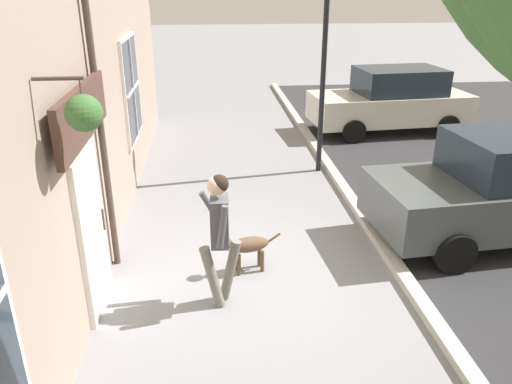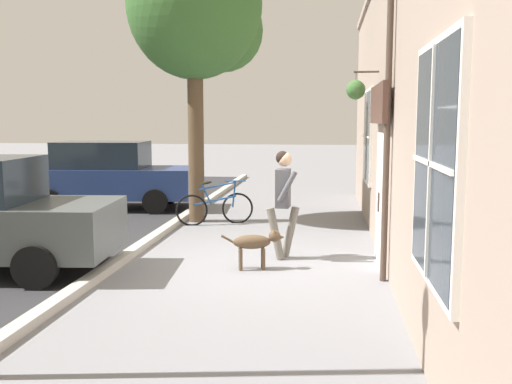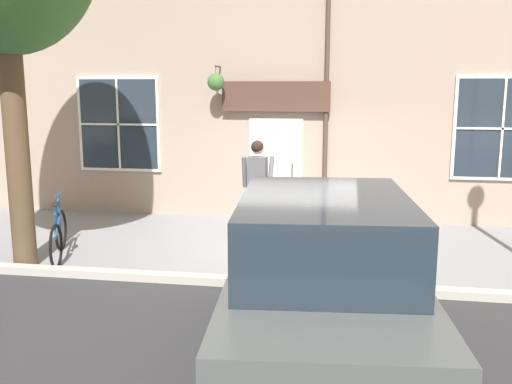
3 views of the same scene
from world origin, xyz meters
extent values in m
plane|color=gray|center=(0.00, 0.00, 0.00)|extent=(90.00, 90.00, 0.00)
cube|color=#B2ADA3|center=(2.00, 0.00, 0.06)|extent=(0.20, 28.00, 0.12)
cube|color=gray|center=(-2.35, 0.00, 2.49)|extent=(0.30, 18.00, 4.97)
cube|color=white|center=(-2.18, -0.40, 1.05)|extent=(0.10, 1.10, 2.10)
cube|color=#232D38|center=(-2.15, -0.40, 1.00)|extent=(0.03, 0.90, 1.90)
cylinder|color=#47382D|center=(-2.09, -0.05, 1.05)|extent=(0.03, 0.03, 0.30)
cube|color=#4C3328|center=(-2.08, -0.40, 2.55)|extent=(0.08, 2.20, 0.60)
cylinder|color=#47382D|center=(-2.12, 0.62, 2.24)|extent=(0.09, 0.09, 4.48)
cylinder|color=#47382D|center=(-1.96, -1.56, 3.14)|extent=(0.44, 0.04, 0.04)
cylinder|color=#47382D|center=(-1.78, -1.56, 2.96)|extent=(0.01, 0.01, 0.34)
cone|color=#2D2823|center=(-1.78, -1.56, 2.74)|extent=(0.32, 0.32, 0.18)
sphere|color=#3D6B33|center=(-1.78, -1.56, 2.83)|extent=(0.34, 0.34, 0.34)
cube|color=white|center=(-2.18, -3.79, 1.95)|extent=(0.08, 1.82, 2.02)
cube|color=#232D38|center=(-2.15, -3.79, 1.95)|extent=(0.03, 1.70, 1.90)
cube|color=white|center=(-2.13, -3.79, 1.95)|extent=(0.04, 0.04, 1.90)
cube|color=white|center=(-2.13, -3.79, 1.95)|extent=(0.04, 1.70, 0.04)
cube|color=white|center=(-2.18, 4.00, 1.95)|extent=(0.08, 1.82, 2.02)
cube|color=#232D38|center=(-2.15, 4.00, 1.95)|extent=(0.03, 1.70, 1.90)
cube|color=white|center=(-2.13, 4.00, 1.95)|extent=(0.04, 0.04, 1.90)
cube|color=white|center=(-2.13, 4.00, 1.95)|extent=(0.04, 1.70, 0.04)
cylinder|color=#6B665B|center=(-0.70, -0.60, 0.43)|extent=(0.31, 0.15, 0.88)
cylinder|color=#6B665B|center=(-0.47, -0.45, 0.43)|extent=(0.31, 0.15, 0.88)
cube|color=#4C4C51|center=(-0.58, -0.53, 1.19)|extent=(0.24, 0.35, 0.63)
sphere|color=tan|center=(-0.60, -0.53, 1.66)|extent=(0.24, 0.24, 0.24)
sphere|color=black|center=(-0.57, -0.53, 1.69)|extent=(0.23, 0.23, 0.23)
cylinder|color=#4C4C51|center=(-0.56, -0.76, 1.22)|extent=(0.17, 0.09, 0.57)
cylinder|color=#4C4C51|center=(-0.67, -0.29, 1.24)|extent=(0.33, 0.10, 0.52)
ellipsoid|color=brown|center=(-0.16, 0.21, 0.43)|extent=(0.62, 0.36, 0.22)
cylinder|color=brown|center=(-0.32, 0.10, 0.17)|extent=(0.06, 0.06, 0.33)
cylinder|color=brown|center=(-0.35, 0.25, 0.17)|extent=(0.06, 0.06, 0.33)
cylinder|color=brown|center=(0.03, 0.17, 0.17)|extent=(0.06, 0.06, 0.33)
cylinder|color=brown|center=(0.00, 0.32, 0.17)|extent=(0.06, 0.06, 0.33)
sphere|color=brown|center=(-0.50, 0.14, 0.52)|extent=(0.18, 0.18, 0.18)
cone|color=brown|center=(-0.61, 0.12, 0.50)|extent=(0.12, 0.11, 0.09)
cone|color=brown|center=(-0.48, 0.09, 0.60)|extent=(0.06, 0.06, 0.07)
cone|color=brown|center=(-0.50, 0.19, 0.60)|extent=(0.06, 0.06, 0.07)
cylinder|color=brown|center=(0.21, 0.29, 0.48)|extent=(0.21, 0.08, 0.14)
cylinder|color=brown|center=(1.64, -3.83, 1.89)|extent=(0.35, 0.35, 3.79)
torus|color=black|center=(0.68, -3.73, 0.33)|extent=(0.69, 0.22, 0.70)
torus|color=black|center=(1.63, -3.31, 0.33)|extent=(0.69, 0.22, 0.70)
cylinder|color=#1E4C8C|center=(1.16, -3.52, 0.53)|extent=(0.91, 0.44, 0.20)
cylinder|color=#1E4C8C|center=(1.33, -3.45, 0.67)|extent=(0.23, 0.13, 0.47)
cylinder|color=#1E4C8C|center=(1.11, -3.54, 0.85)|extent=(0.77, 0.37, 0.17)
cylinder|color=#1E4C8C|center=(0.76, -3.70, 0.65)|extent=(0.11, 0.07, 0.58)
cylinder|color=#1E4C8C|center=(0.72, -3.71, 0.95)|extent=(0.45, 0.14, 0.03)
ellipsoid|color=black|center=(1.33, -3.45, 0.93)|extent=(0.27, 0.19, 0.10)
cube|color=#474C4C|center=(4.04, 0.87, 0.69)|extent=(4.43, 2.12, 0.76)
cube|color=#1E2833|center=(4.26, 0.89, 1.41)|extent=(2.36, 1.73, 0.68)
cylinder|color=black|center=(2.79, -0.12, 0.31)|extent=(0.63, 0.23, 0.62)
cylinder|color=black|center=(2.64, 1.63, 0.31)|extent=(0.63, 0.23, 0.62)
camera|label=1|loc=(-0.67, -6.06, 3.93)|focal=35.00mm
camera|label=2|loc=(-1.28, 8.78, 2.30)|focal=40.00mm
camera|label=3|loc=(9.48, 1.09, 2.76)|focal=40.00mm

